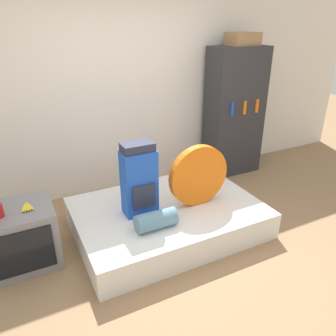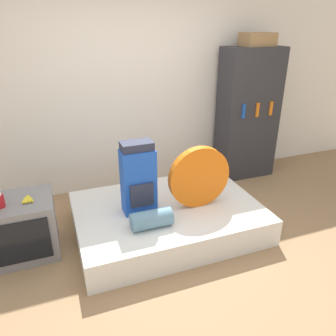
{
  "view_description": "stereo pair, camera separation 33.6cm",
  "coord_description": "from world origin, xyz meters",
  "px_view_note": "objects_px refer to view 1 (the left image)",
  "views": [
    {
      "loc": [
        -1.32,
        -2.18,
        2.14
      ],
      "look_at": [
        0.06,
        0.56,
        0.75
      ],
      "focal_mm": 35.0,
      "sensor_mm": 36.0,
      "label": 1
    },
    {
      "loc": [
        -1.01,
        -2.32,
        2.14
      ],
      "look_at": [
        0.06,
        0.56,
        0.75
      ],
      "focal_mm": 35.0,
      "sensor_mm": 36.0,
      "label": 2
    }
  ],
  "objects_px": {
    "sleeping_roll": "(156,220)",
    "bookshelf": "(234,113)",
    "backpack": "(139,180)",
    "television": "(21,237)",
    "cardboard_box": "(243,39)",
    "tent_bag": "(198,176)"
  },
  "relations": [
    {
      "from": "backpack",
      "to": "tent_bag",
      "type": "xyz_separation_m",
      "value": [
        0.63,
        -0.12,
        -0.04
      ]
    },
    {
      "from": "tent_bag",
      "to": "cardboard_box",
      "type": "xyz_separation_m",
      "value": [
        1.3,
        1.08,
        1.28
      ]
    },
    {
      "from": "television",
      "to": "backpack",
      "type": "bearing_deg",
      "value": -4.98
    },
    {
      "from": "backpack",
      "to": "television",
      "type": "distance_m",
      "value": 1.22
    },
    {
      "from": "cardboard_box",
      "to": "sleeping_roll",
      "type": "bearing_deg",
      "value": -145.58
    },
    {
      "from": "tent_bag",
      "to": "sleeping_roll",
      "type": "bearing_deg",
      "value": -159.49
    },
    {
      "from": "tent_bag",
      "to": "bookshelf",
      "type": "relative_size",
      "value": 0.37
    },
    {
      "from": "backpack",
      "to": "sleeping_roll",
      "type": "height_order",
      "value": "backpack"
    },
    {
      "from": "backpack",
      "to": "tent_bag",
      "type": "bearing_deg",
      "value": -10.64
    },
    {
      "from": "backpack",
      "to": "cardboard_box",
      "type": "relative_size",
      "value": 1.89
    },
    {
      "from": "television",
      "to": "tent_bag",
      "type": "bearing_deg",
      "value": -6.98
    },
    {
      "from": "sleeping_roll",
      "to": "backpack",
      "type": "bearing_deg",
      "value": 93.74
    },
    {
      "from": "tent_bag",
      "to": "bookshelf",
      "type": "distance_m",
      "value": 1.68
    },
    {
      "from": "sleeping_roll",
      "to": "bookshelf",
      "type": "bearing_deg",
      "value": 34.93
    },
    {
      "from": "sleeping_roll",
      "to": "bookshelf",
      "type": "xyz_separation_m",
      "value": [
        1.86,
        1.3,
        0.52
      ]
    },
    {
      "from": "tent_bag",
      "to": "cardboard_box",
      "type": "bearing_deg",
      "value": 39.7
    },
    {
      "from": "backpack",
      "to": "bookshelf",
      "type": "height_order",
      "value": "bookshelf"
    },
    {
      "from": "bookshelf",
      "to": "sleeping_roll",
      "type": "bearing_deg",
      "value": -145.07
    },
    {
      "from": "sleeping_roll",
      "to": "cardboard_box",
      "type": "height_order",
      "value": "cardboard_box"
    },
    {
      "from": "backpack",
      "to": "television",
      "type": "height_order",
      "value": "backpack"
    },
    {
      "from": "backpack",
      "to": "sleeping_roll",
      "type": "xyz_separation_m",
      "value": [
        0.02,
        -0.34,
        -0.28
      ]
    },
    {
      "from": "sleeping_roll",
      "to": "cardboard_box",
      "type": "relative_size",
      "value": 0.99
    }
  ]
}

